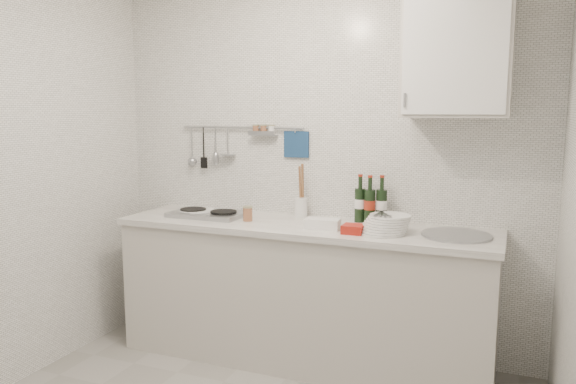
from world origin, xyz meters
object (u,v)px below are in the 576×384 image
(wall_cabinet, at_px, (457,56))
(wine_bottles, at_px, (370,199))
(plate_stack_sink, at_px, (386,224))
(plate_stack_hob, at_px, (197,212))
(utensil_crock, at_px, (301,204))

(wall_cabinet, height_order, wine_bottles, wall_cabinet)
(plate_stack_sink, bearing_deg, wall_cabinet, 28.88)
(plate_stack_hob, bearing_deg, plate_stack_sink, -3.98)
(plate_stack_sink, distance_m, wine_bottles, 0.33)
(wine_bottles, relative_size, utensil_crock, 0.84)
(plate_stack_hob, height_order, plate_stack_sink, plate_stack_sink)
(plate_stack_hob, height_order, wine_bottles, wine_bottles)
(wall_cabinet, bearing_deg, utensil_crock, 174.76)
(wall_cabinet, height_order, plate_stack_sink, wall_cabinet)
(plate_stack_sink, relative_size, utensil_crock, 0.84)
(plate_stack_hob, xyz_separation_m, plate_stack_sink, (1.35, -0.09, 0.04))
(wine_bottles, xyz_separation_m, utensil_crock, (-0.49, 0.02, -0.07))
(plate_stack_sink, bearing_deg, plate_stack_hob, 176.02)
(wall_cabinet, distance_m, plate_stack_hob, 1.98)
(plate_stack_hob, height_order, utensil_crock, utensil_crock)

